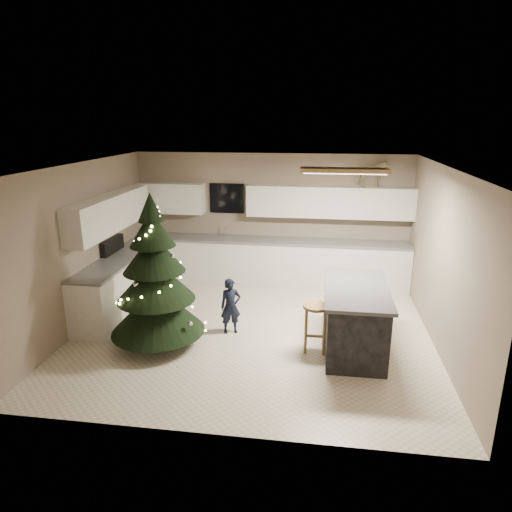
{
  "coord_description": "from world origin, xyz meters",
  "views": [
    {
      "loc": [
        0.98,
        -6.52,
        3.26
      ],
      "look_at": [
        0.0,
        0.35,
        1.15
      ],
      "focal_mm": 32.0,
      "sensor_mm": 36.0,
      "label": 1
    }
  ],
  "objects_px": {
    "toddler": "(231,306)",
    "rocking_horse": "(372,173)",
    "bar_stool": "(316,316)",
    "island": "(355,318)",
    "christmas_tree": "(156,285)"
  },
  "relations": [
    {
      "from": "toddler",
      "to": "rocking_horse",
      "type": "distance_m",
      "value": 3.76
    },
    {
      "from": "bar_stool",
      "to": "rocking_horse",
      "type": "xyz_separation_m",
      "value": [
        0.93,
        2.79,
        1.73
      ]
    },
    {
      "from": "toddler",
      "to": "rocking_horse",
      "type": "relative_size",
      "value": 1.45
    },
    {
      "from": "bar_stool",
      "to": "toddler",
      "type": "height_order",
      "value": "toddler"
    },
    {
      "from": "island",
      "to": "christmas_tree",
      "type": "distance_m",
      "value": 2.93
    },
    {
      "from": "bar_stool",
      "to": "toddler",
      "type": "relative_size",
      "value": 0.8
    },
    {
      "from": "bar_stool",
      "to": "christmas_tree",
      "type": "bearing_deg",
      "value": -177.0
    },
    {
      "from": "island",
      "to": "christmas_tree",
      "type": "xyz_separation_m",
      "value": [
        -2.88,
        -0.25,
        0.46
      ]
    },
    {
      "from": "island",
      "to": "christmas_tree",
      "type": "bearing_deg",
      "value": -175.07
    },
    {
      "from": "island",
      "to": "rocking_horse",
      "type": "xyz_separation_m",
      "value": [
        0.37,
        2.66,
        1.79
      ]
    },
    {
      "from": "island",
      "to": "rocking_horse",
      "type": "bearing_deg",
      "value": 82.09
    },
    {
      "from": "bar_stool",
      "to": "christmas_tree",
      "type": "xyz_separation_m",
      "value": [
        -2.32,
        -0.12,
        0.41
      ]
    },
    {
      "from": "bar_stool",
      "to": "rocking_horse",
      "type": "distance_m",
      "value": 3.41
    },
    {
      "from": "toddler",
      "to": "christmas_tree",
      "type": "bearing_deg",
      "value": -175.54
    },
    {
      "from": "island",
      "to": "rocking_horse",
      "type": "relative_size",
      "value": 2.77
    }
  ]
}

